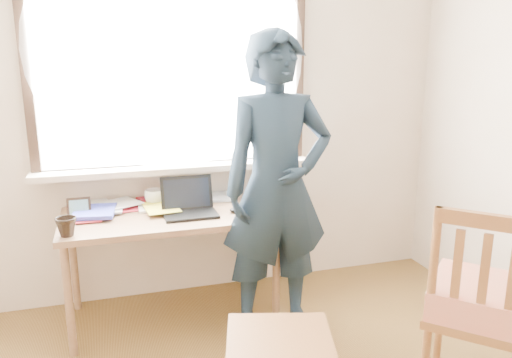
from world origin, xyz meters
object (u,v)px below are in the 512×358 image
object	(u,v)px
laptop	(189,205)
mug_white	(155,197)
mug_dark	(66,227)
work_chair	(279,353)
person	(277,188)
side_chair	(483,303)
desk	(170,224)

from	to	relation	value
laptop	mug_white	size ratio (longest dim) A/B	2.53
mug_dark	work_chair	distance (m)	1.35
person	mug_white	bearing A→B (deg)	140.95
side_chair	person	bearing A→B (deg)	125.56
person	work_chair	bearing A→B (deg)	-107.96
laptop	side_chair	world-z (taller)	side_chair
desk	side_chair	bearing A→B (deg)	-44.95
person	laptop	bearing A→B (deg)	149.33
mug_white	mug_dark	xyz separation A→B (m)	(-0.52, -0.47, 0.00)
mug_dark	mug_white	bearing A→B (deg)	41.81
mug_white	person	distance (m)	0.87
mug_white	work_chair	world-z (taller)	mug_white
desk	mug_dark	bearing A→B (deg)	-157.81
mug_dark	laptop	bearing A→B (deg)	16.40
laptop	side_chair	bearing A→B (deg)	-46.93
mug_white	work_chair	bearing A→B (deg)	-74.71
laptop	person	bearing A→B (deg)	-30.95
laptop	work_chair	size ratio (longest dim) A/B	0.58
laptop	work_chair	world-z (taller)	laptop
mug_white	desk	bearing A→B (deg)	-72.97
mug_white	laptop	bearing A→B (deg)	-54.27
desk	person	size ratio (longest dim) A/B	0.72
desk	mug_dark	size ratio (longest dim) A/B	11.53
person	mug_dark	bearing A→B (deg)	176.39
laptop	mug_dark	distance (m)	0.74
mug_white	side_chair	size ratio (longest dim) A/B	0.13
work_chair	person	size ratio (longest dim) A/B	0.31
desk	mug_white	size ratio (longest dim) A/B	10.16
work_chair	person	bearing A→B (deg)	71.76
desk	laptop	bearing A→B (deg)	-15.65
mug_dark	side_chair	world-z (taller)	side_chair
mug_white	side_chair	distance (m)	2.04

